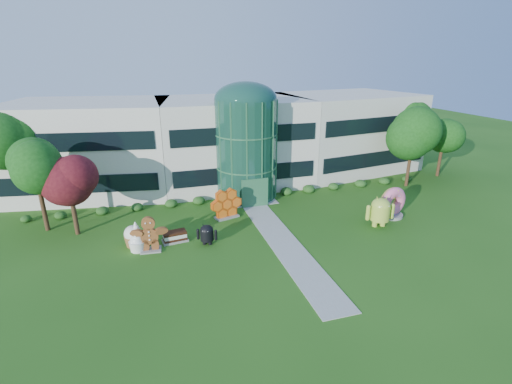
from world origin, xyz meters
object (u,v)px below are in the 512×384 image
object	(u,v)px
donut	(392,202)
gingerbread	(149,234)
android_green	(380,210)
android_black	(207,233)

from	to	relation	value
donut	gingerbread	bearing A→B (deg)	170.05
android_green	gingerbread	distance (m)	18.77
android_green	gingerbread	size ratio (longest dim) A/B	0.99
android_black	donut	world-z (taller)	donut
android_black	android_green	bearing A→B (deg)	18.95
android_green	donut	distance (m)	2.68
donut	gingerbread	world-z (taller)	donut
gingerbread	android_black	bearing A→B (deg)	1.82
android_green	donut	world-z (taller)	android_green
android_black	donut	bearing A→B (deg)	24.54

